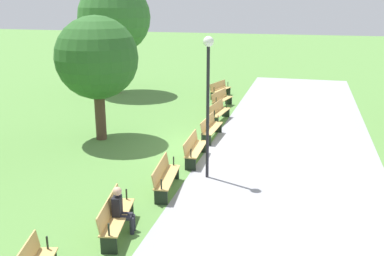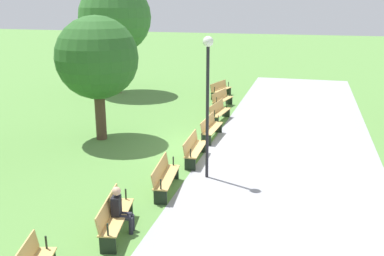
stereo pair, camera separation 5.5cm
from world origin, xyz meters
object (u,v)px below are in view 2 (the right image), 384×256
(bench_3, at_px, (211,127))
(tree_3, at_px, (97,58))
(bench_4, at_px, (194,148))
(bench_5, at_px, (165,176))
(person_seated, at_px, (120,208))
(lamp_post, at_px, (208,83))
(bench_6, at_px, (114,215))
(tree_0, at_px, (115,17))
(bench_0, at_px, (220,89))
(bench_2, at_px, (219,111))
(bench_1, at_px, (222,99))

(bench_3, xyz_separation_m, tree_3, (1.21, -4.34, 2.84))
(bench_4, bearing_deg, bench_5, -6.46)
(bench_3, relative_size, bench_5, 0.99)
(person_seated, height_order, lamp_post, lamp_post)
(person_seated, bearing_deg, bench_6, -66.73)
(bench_6, distance_m, tree_0, 17.64)
(bench_3, distance_m, bench_6, 8.11)
(bench_0, height_order, bench_6, same)
(bench_4, height_order, bench_6, same)
(bench_2, height_order, person_seated, person_seated)
(bench_1, distance_m, tree_0, 8.34)
(bench_1, xyz_separation_m, bench_4, (8.09, 0.61, 0.00))
(lamp_post, bearing_deg, bench_3, -169.10)
(tree_0, bearing_deg, bench_4, 36.15)
(bench_1, xyz_separation_m, bench_5, (10.79, 0.41, 0.00))
(bench_3, height_order, bench_5, same)
(bench_2, xyz_separation_m, tree_3, (3.91, -4.14, 2.84))
(lamp_post, bearing_deg, person_seated, -17.68)
(bench_6, distance_m, tree_3, 8.33)
(bench_1, relative_size, bench_2, 1.01)
(bench_2, relative_size, bench_5, 1.00)
(lamp_post, bearing_deg, bench_6, -19.00)
(person_seated, bearing_deg, bench_1, 169.77)
(bench_2, height_order, bench_5, same)
(bench_0, xyz_separation_m, bench_4, (10.73, 1.21, 0.00))
(bench_1, xyz_separation_m, person_seated, (13.38, 0.13, 0.16))
(tree_0, bearing_deg, tree_3, 19.94)
(bench_4, bearing_deg, person_seated, -7.32)
(bench_4, height_order, lamp_post, lamp_post)
(lamp_post, bearing_deg, bench_4, -149.88)
(bench_2, relative_size, lamp_post, 0.45)
(bench_6, bearing_deg, bench_1, 169.21)
(person_seated, distance_m, lamp_post, 4.81)
(bench_3, xyz_separation_m, lamp_post, (4.05, 0.78, 2.60))
(bench_1, height_order, tree_3, tree_3)
(bench_5, relative_size, tree_3, 0.40)
(bench_0, height_order, bench_4, same)
(tree_3, relative_size, lamp_post, 1.11)
(person_seated, bearing_deg, tree_3, -161.15)
(bench_5, bearing_deg, tree_0, -157.07)
(bench_2, xyz_separation_m, bench_5, (8.11, 0.00, 0.00))
(bench_1, height_order, bench_4, same)
(bench_0, relative_size, tree_3, 0.41)
(bench_5, height_order, person_seated, person_seated)
(bench_0, distance_m, lamp_post, 12.51)
(bench_0, xyz_separation_m, bench_2, (5.32, 1.01, 0.00))
(bench_1, bearing_deg, bench_4, 15.09)
(bench_2, bearing_deg, bench_5, 6.48)
(bench_3, bearing_deg, lamp_post, 13.06)
(bench_5, height_order, lamp_post, lamp_post)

